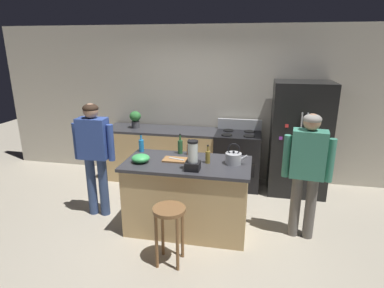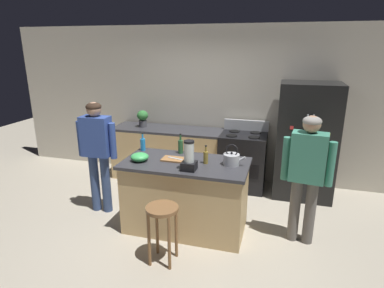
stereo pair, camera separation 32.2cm
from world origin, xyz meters
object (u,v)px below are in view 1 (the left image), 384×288
Objects in this scene: bottle_soda at (141,145)px; tea_kettle at (234,158)px; kitchen_island at (187,196)px; bottle_olive_oil at (180,146)px; potted_plant at (135,118)px; stove_range at (237,159)px; bottle_cooking_sauce at (189,149)px; bottle_vinegar at (208,156)px; blender_appliance at (193,158)px; bar_stool at (169,221)px; cutting_board at (175,160)px; refrigerator at (299,139)px; mixing_bowl at (141,158)px; chef_knife at (176,159)px; person_by_sink_right at (307,165)px; person_by_island_left at (94,149)px.

tea_kettle reaches higher than bottle_soda.
bottle_olive_oil is (-0.17, 0.32, 0.57)m from kitchen_island.
potted_plant is 2.38m from tea_kettle.
stove_range is 4.07× the size of bottle_olive_oil.
bottle_cooking_sauce is at bearing 97.22° from kitchen_island.
bottle_vinegar is at bearing -34.67° from bottle_olive_oil.
blender_appliance is 1.67× the size of bottle_cooking_sauce.
bottle_cooking_sauce is (-0.29, 0.27, -0.01)m from bottle_vinegar.
bottle_cooking_sauce is at bearing 89.71° from bar_stool.
stove_range is 3.74× the size of cutting_board.
bottle_cooking_sauce is at bearing -142.33° from refrigerator.
kitchen_island is 0.62m from bottle_cooking_sauce.
blender_appliance is 1.20× the size of cutting_board.
stove_range is 2.05m from mixing_bowl.
bottle_soda is 1.11× the size of mixing_bowl.
tea_kettle is 1.25× the size of chef_knife.
cutting_board is (0.41, 0.15, -0.04)m from mixing_bowl.
chef_knife is at bearing -24.69° from bottle_soda.
bottle_vinegar is at bearing -15.45° from bottle_soda.
blender_appliance is (-1.41, -1.74, 0.18)m from refrigerator.
kitchen_island is at bearing -82.78° from bottle_cooking_sauce.
chef_knife is (-0.11, 0.77, 0.44)m from bar_stool.
potted_plant is at bearing 134.73° from bottle_cooking_sauce.
tea_kettle is at bearing 52.11° from bar_stool.
bottle_vinegar is 0.86× the size of bottle_olive_oil.
bottle_soda is 0.55m from bottle_olive_oil.
potted_plant is 1.27× the size of bottle_vinegar.
refrigerator is 2.65m from mixing_bowl.
person_by_sink_right is at bearing 3.55° from tea_kettle.
person_by_sink_right reaches higher than chef_knife.
potted_plant reaches higher than stove_range.
bottle_vinegar reaches higher than bottle_cooking_sauce.
bottle_soda is at bearing 175.26° from person_by_sink_right.
bar_stool is 1.89× the size of blender_appliance.
potted_plant is at bearing 127.97° from blender_appliance.
person_by_sink_right is 2.35× the size of bar_stool.
blender_appliance is at bearing -32.75° from bottle_soda.
person_by_sink_right reaches higher than blender_appliance.
stove_range is 1.75m from person_by_sink_right.
blender_appliance reaches higher than kitchen_island.
person_by_sink_right reaches higher than bottle_vinegar.
bottle_cooking_sauce is (-1.56, -1.21, 0.11)m from refrigerator.
bar_stool is at bearing -61.56° from potted_plant.
kitchen_island is at bearing 3.62° from chef_knife.
blender_appliance is at bearing -52.03° from potted_plant.
refrigerator is 2.25m from blender_appliance.
refrigerator reaches higher than person_by_island_left.
bottle_soda is 0.93× the size of tea_kettle.
chef_knife is (0.02, -0.28, -0.08)m from bottle_olive_oil.
bottle_soda is at bearing -179.83° from bottle_cooking_sauce.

